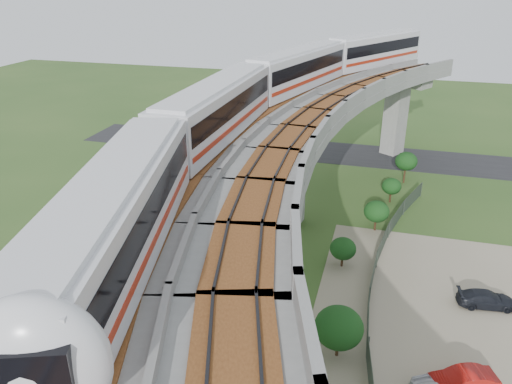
# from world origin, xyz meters

# --- Properties ---
(ground) EXTENTS (160.00, 160.00, 0.00)m
(ground) POSITION_xyz_m (0.00, 0.00, 0.00)
(ground) COLOR #2F4F1F
(ground) RESTS_ON ground
(dirt_lot) EXTENTS (18.00, 26.00, 0.04)m
(dirt_lot) POSITION_xyz_m (14.00, -2.00, 0.02)
(dirt_lot) COLOR gray
(dirt_lot) RESTS_ON ground
(asphalt_road) EXTENTS (60.00, 8.00, 0.03)m
(asphalt_road) POSITION_xyz_m (0.00, 30.00, 0.01)
(asphalt_road) COLOR #232326
(asphalt_road) RESTS_ON ground
(viaduct) EXTENTS (19.58, 73.98, 11.40)m
(viaduct) POSITION_xyz_m (3.84, 0.00, 9.05)
(viaduct) COLOR #99968E
(viaduct) RESTS_ON ground
(metro_train) EXTENTS (14.65, 60.78, 3.64)m
(metro_train) POSITION_xyz_m (0.86, 7.81, 12.31)
(metro_train) COLOR silver
(metro_train) RESTS_ON ground
(fence) EXTENTS (3.87, 38.73, 1.50)m
(fence) POSITION_xyz_m (9.75, 0.00, 0.75)
(fence) COLOR #2D382D
(fence) RESTS_ON ground
(tree_0) EXTENTS (2.25, 2.25, 3.37)m
(tree_0) POSITION_xyz_m (10.62, 22.47, 2.40)
(tree_0) COLOR #382314
(tree_0) RESTS_ON ground
(tree_1) EXTENTS (1.83, 1.83, 2.44)m
(tree_1) POSITION_xyz_m (9.36, 17.14, 1.65)
(tree_1) COLOR #382314
(tree_1) RESTS_ON ground
(tree_2) EXTENTS (2.14, 2.14, 2.73)m
(tree_2) POSITION_xyz_m (8.28, 10.89, 1.81)
(tree_2) COLOR #382314
(tree_2) RESTS_ON ground
(tree_3) EXTENTS (1.95, 1.95, 2.38)m
(tree_3) POSITION_xyz_m (6.20, 4.41, 1.54)
(tree_3) COLOR #382314
(tree_3) RESTS_ON ground
(tree_4) EXTENTS (2.80, 2.80, 3.21)m
(tree_4) POSITION_xyz_m (7.01, -5.25, 2.02)
(tree_4) COLOR #382314
(tree_4) RESTS_ON ground
(car_red) EXTENTS (3.90, 2.57, 1.21)m
(car_red) POSITION_xyz_m (13.69, -6.07, 0.65)
(car_red) COLOR #A0120E
(car_red) RESTS_ON dirt_lot
(car_dark) EXTENTS (3.90, 2.02, 1.08)m
(car_dark) POSITION_xyz_m (15.95, 2.03, 0.58)
(car_dark) COLOR black
(car_dark) RESTS_ON dirt_lot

